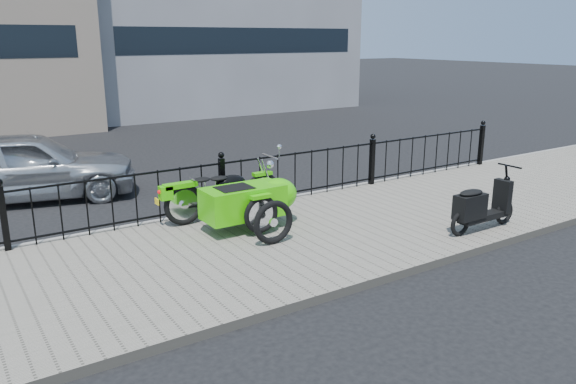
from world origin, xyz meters
TOP-DOWN VIEW (x-y plane):
  - ground at (0.00, 0.00)m, footprint 120.00×120.00m
  - sidewalk at (0.00, -0.50)m, footprint 30.00×3.80m
  - curb at (0.00, 1.44)m, footprint 30.00×0.10m
  - iron_fence at (0.00, 1.30)m, footprint 14.11×0.11m
  - motorcycle_sidecar at (-0.00, 0.34)m, footprint 2.28×1.48m
  - scooter at (2.95, -1.90)m, footprint 1.49×0.43m
  - spare_tire at (-0.11, -0.61)m, footprint 0.68×0.10m
  - sedan_car at (-2.68, 4.40)m, footprint 4.32×2.54m

SIDE VIEW (x-z plane):
  - ground at x=0.00m, z-range 0.00..0.00m
  - sidewalk at x=0.00m, z-range 0.00..0.12m
  - curb at x=0.00m, z-range 0.00..0.12m
  - spare_tire at x=-0.11m, z-range 0.12..0.80m
  - scooter at x=2.95m, z-range 0.01..1.02m
  - iron_fence at x=0.00m, z-range 0.05..1.12m
  - motorcycle_sidecar at x=0.00m, z-range 0.10..1.09m
  - sedan_car at x=-2.68m, z-range 0.00..1.38m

